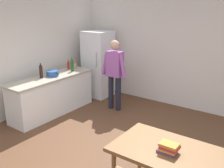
% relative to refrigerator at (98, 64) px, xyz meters
% --- Properties ---
extents(ground_plane, '(14.00, 14.00, 0.00)m').
position_rel_refrigerator_xyz_m(ground_plane, '(1.90, -2.40, -0.90)').
color(ground_plane, brown).
extents(wall_back, '(6.40, 0.12, 2.70)m').
position_rel_refrigerator_xyz_m(wall_back, '(1.90, 0.60, 0.45)').
color(wall_back, silver).
rests_on(wall_back, ground_plane).
extents(wall_left, '(0.12, 5.60, 2.70)m').
position_rel_refrigerator_xyz_m(wall_left, '(-0.70, -2.20, 0.45)').
color(wall_left, silver).
rests_on(wall_left, ground_plane).
extents(kitchen_counter, '(0.64, 2.20, 0.90)m').
position_rel_refrigerator_xyz_m(kitchen_counter, '(-0.10, -1.60, -0.45)').
color(kitchen_counter, white).
rests_on(kitchen_counter, ground_plane).
extents(refrigerator, '(0.70, 0.67, 1.80)m').
position_rel_refrigerator_xyz_m(refrigerator, '(0.00, 0.00, 0.00)').
color(refrigerator, white).
rests_on(refrigerator, ground_plane).
extents(person, '(0.70, 0.22, 1.70)m').
position_rel_refrigerator_xyz_m(person, '(0.95, -0.55, 0.08)').
color(person, '#1E1E2D').
rests_on(person, ground_plane).
extents(dining_table, '(1.40, 0.90, 0.75)m').
position_rel_refrigerator_xyz_m(dining_table, '(3.30, -2.70, -0.23)').
color(dining_table, brown).
rests_on(dining_table, ground_plane).
extents(cooking_pot, '(0.40, 0.28, 0.12)m').
position_rel_refrigerator_xyz_m(cooking_pot, '(-0.11, -1.55, 0.06)').
color(cooking_pot, '#285193').
rests_on(cooking_pot, kitchen_counter).
extents(utensil_jar, '(0.11, 0.11, 0.32)m').
position_rel_refrigerator_xyz_m(utensil_jar, '(-0.20, -0.71, 0.08)').
color(utensil_jar, tan).
rests_on(utensil_jar, kitchen_counter).
extents(bottle_wine_green, '(0.08, 0.08, 0.34)m').
position_rel_refrigerator_xyz_m(bottle_wine_green, '(-0.04, -0.96, 0.15)').
color(bottle_wine_green, '#1E5123').
rests_on(bottle_wine_green, kitchen_counter).
extents(bottle_sauce_red, '(0.06, 0.06, 0.24)m').
position_rel_refrigerator_xyz_m(bottle_sauce_red, '(-0.28, -0.86, 0.10)').
color(bottle_sauce_red, '#B22319').
rests_on(bottle_sauce_red, kitchen_counter).
extents(bottle_wine_dark, '(0.08, 0.08, 0.34)m').
position_rel_refrigerator_xyz_m(bottle_wine_dark, '(-0.19, -1.81, 0.15)').
color(bottle_wine_dark, black).
rests_on(bottle_wine_dark, kitchen_counter).
extents(book_stack, '(0.25, 0.19, 0.13)m').
position_rel_refrigerator_xyz_m(book_stack, '(3.32, -2.77, -0.08)').
color(book_stack, '#753D7F').
rests_on(book_stack, dining_table).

